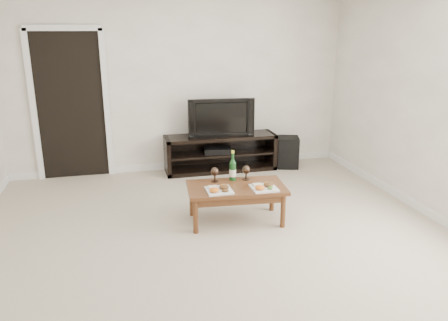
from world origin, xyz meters
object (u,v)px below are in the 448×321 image
(television, at_px, (220,117))
(coffee_table, at_px, (236,204))
(subwoofer, at_px, (288,152))
(media_console, at_px, (220,153))

(television, height_order, coffee_table, television)
(subwoofer, xyz_separation_m, coffee_table, (-1.31, -1.74, -0.03))
(media_console, distance_m, television, 0.56)
(television, height_order, subwoofer, television)
(television, relative_size, subwoofer, 2.04)
(television, relative_size, coffee_table, 0.91)
(television, distance_m, subwoofer, 1.21)
(media_console, distance_m, coffee_table, 1.85)
(media_console, height_order, coffee_table, media_console)
(coffee_table, bearing_deg, media_console, 82.02)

